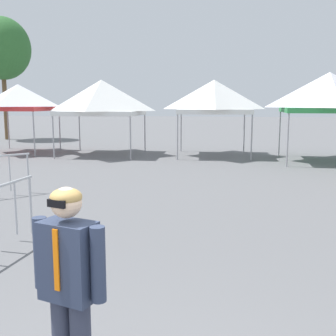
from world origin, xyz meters
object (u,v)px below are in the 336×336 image
canopy_tent_behind_left (214,97)px  tree_behind_tents_left (2,49)px  canopy_tent_center (18,98)px  canopy_tent_behind_right (102,98)px  canopy_tent_behind_center (329,92)px  person_foreground (69,284)px

canopy_tent_behind_left → tree_behind_tents_left: size_ratio=0.44×
canopy_tent_center → tree_behind_tents_left: size_ratio=0.42×
canopy_tent_behind_right → tree_behind_tents_left: tree_behind_tents_left is taller
canopy_tent_behind_right → canopy_tent_behind_center: size_ratio=0.98×
canopy_tent_behind_center → canopy_tent_behind_right: bearing=174.2°
canopy_tent_behind_center → tree_behind_tents_left: (-18.24, 7.85, 2.97)m
canopy_tent_behind_right → canopy_tent_behind_center: (9.68, -0.98, 0.18)m
canopy_tent_behind_center → person_foreground: canopy_tent_behind_center is taller
canopy_tent_behind_right → canopy_tent_behind_center: bearing=-5.8°
person_foreground → canopy_tent_center: bearing=118.6°
canopy_tent_center → canopy_tent_behind_center: bearing=-5.2°
canopy_tent_center → tree_behind_tents_left: bearing=123.6°
canopy_tent_behind_left → tree_behind_tents_left: bearing=154.4°
canopy_tent_behind_right → canopy_tent_behind_center: canopy_tent_behind_center is taller
tree_behind_tents_left → canopy_tent_behind_right: bearing=-38.7°
canopy_tent_center → canopy_tent_behind_right: size_ratio=0.90×
canopy_tent_center → tree_behind_tents_left: (-4.38, 6.59, 3.14)m
canopy_tent_behind_center → person_foreground: (-5.12, -14.76, -1.75)m
canopy_tent_center → canopy_tent_behind_left: bearing=0.3°
canopy_tent_behind_right → person_foreground: bearing=-73.9°
canopy_tent_behind_right → canopy_tent_behind_left: size_ratio=1.05×
tree_behind_tents_left → canopy_tent_behind_center: bearing=-23.3°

